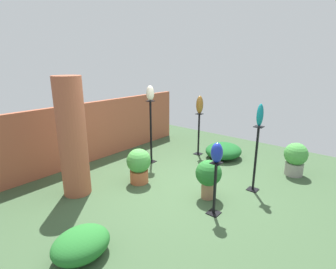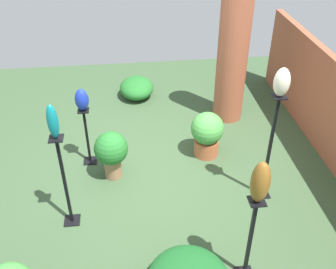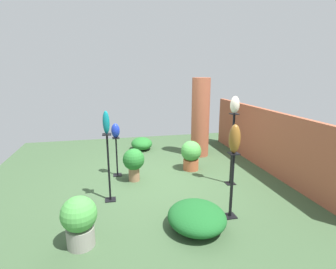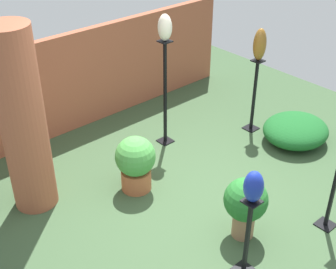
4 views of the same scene
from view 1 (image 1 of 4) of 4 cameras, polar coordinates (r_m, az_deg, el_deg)
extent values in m
plane|color=#385133|center=(5.45, 2.77, -11.39)|extent=(8.00, 8.00, 0.00)
cube|color=#9E5138|center=(6.99, -14.82, 0.91)|extent=(5.60, 0.12, 1.50)
cylinder|color=#9E5138|center=(5.13, -20.09, -0.64)|extent=(0.51, 0.51, 2.24)
cube|color=black|center=(6.71, -3.62, -5.88)|extent=(0.20, 0.20, 0.01)
cube|color=black|center=(6.47, -3.74, 0.49)|extent=(0.04, 0.04, 1.56)
cube|color=black|center=(6.30, -3.87, 7.28)|extent=(0.16, 0.16, 0.02)
cube|color=black|center=(4.68, 9.89, -16.47)|extent=(0.20, 0.20, 0.01)
cube|color=black|center=(4.46, 10.17, -11.53)|extent=(0.04, 0.04, 0.92)
cube|color=black|center=(4.27, 10.47, -6.11)|extent=(0.16, 0.16, 0.01)
cube|color=black|center=(5.60, 17.95, -11.32)|extent=(0.20, 0.20, 0.01)
cube|color=black|center=(5.34, 18.54, -5.12)|extent=(0.04, 0.04, 1.31)
cube|color=black|center=(5.16, 19.17, 1.61)|extent=(0.16, 0.16, 0.02)
cube|color=black|center=(7.28, 6.56, -4.19)|extent=(0.20, 0.20, 0.01)
cube|color=black|center=(7.11, 6.70, 0.05)|extent=(0.04, 0.04, 1.13)
cube|color=black|center=(6.98, 6.85, 4.48)|extent=(0.16, 0.16, 0.02)
ellipsoid|color=beige|center=(6.28, -3.90, 8.96)|extent=(0.19, 0.19, 0.36)
ellipsoid|color=#192D9E|center=(4.21, 10.59, -3.92)|extent=(0.18, 0.19, 0.33)
ellipsoid|color=#0F727A|center=(5.11, 19.39, 4.00)|extent=(0.12, 0.12, 0.42)
ellipsoid|color=brown|center=(6.93, 6.91, 6.44)|extent=(0.19, 0.19, 0.47)
cylinder|color=gray|center=(6.58, 25.71, -6.74)|extent=(0.39, 0.39, 0.28)
sphere|color=#479942|center=(6.46, 26.09, -3.83)|extent=(0.50, 0.50, 0.50)
cylinder|color=#936B4C|center=(5.06, 8.65, -11.93)|extent=(0.25, 0.25, 0.30)
sphere|color=#236B28|center=(4.91, 8.83, -8.28)|extent=(0.48, 0.48, 0.48)
cylinder|color=#B25B38|center=(5.62, -6.28, -9.02)|extent=(0.38, 0.38, 0.27)
sphere|color=#479942|center=(5.49, -6.39, -5.70)|extent=(0.51, 0.51, 0.51)
ellipsoid|color=#195923|center=(7.06, 11.98, -3.49)|extent=(1.00, 0.91, 0.38)
ellipsoid|color=#236B28|center=(3.87, -18.38, -21.70)|extent=(0.78, 0.66, 0.37)
camera|label=2|loc=(8.85, 24.72, 23.03)|focal=42.00mm
camera|label=3|loc=(9.61, 29.84, 13.41)|focal=28.00mm
camera|label=4|loc=(1.40, 80.42, 67.68)|focal=50.00mm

